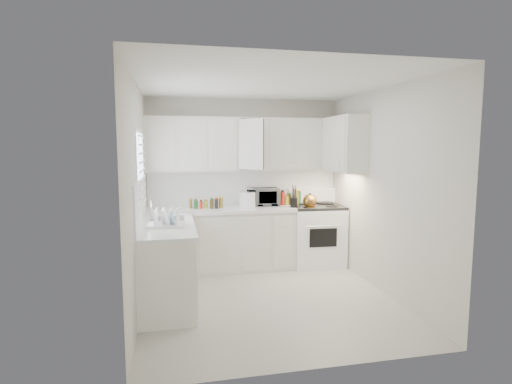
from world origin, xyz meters
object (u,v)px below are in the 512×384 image
object	(u,v)px
microwave	(263,195)
utensil_crock	(294,196)
dish_rack	(166,216)
stove	(317,227)
rice_cooker	(248,198)
tea_kettle	(310,200)

from	to	relation	value
microwave	utensil_crock	bearing A→B (deg)	-33.32
dish_rack	stove	bearing A→B (deg)	33.47
utensil_crock	microwave	bearing A→B (deg)	143.28
rice_cooker	dish_rack	size ratio (longest dim) A/B	0.62
stove	dish_rack	world-z (taller)	stove
stove	microwave	distance (m)	0.99
tea_kettle	utensil_crock	bearing A→B (deg)	155.86
tea_kettle	microwave	world-z (taller)	microwave
microwave	dish_rack	distance (m)	2.02
dish_rack	rice_cooker	bearing A→B (deg)	53.43
tea_kettle	rice_cooker	xyz separation A→B (m)	(-0.90, 0.29, 0.02)
tea_kettle	rice_cooker	size ratio (longest dim) A/B	0.98
tea_kettle	utensil_crock	world-z (taller)	utensil_crock
tea_kettle	microwave	xyz separation A→B (m)	(-0.65, 0.34, 0.06)
tea_kettle	dish_rack	bearing A→B (deg)	-168.96
stove	microwave	xyz separation A→B (m)	(-0.83, 0.18, 0.51)
utensil_crock	tea_kettle	bearing A→B (deg)	-9.08
microwave	dish_rack	xyz separation A→B (m)	(-1.47, -1.38, -0.05)
rice_cooker	dish_rack	xyz separation A→B (m)	(-1.22, -1.33, -0.02)
stove	dish_rack	distance (m)	2.63
tea_kettle	rice_cooker	world-z (taller)	rice_cooker
microwave	dish_rack	world-z (taller)	microwave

